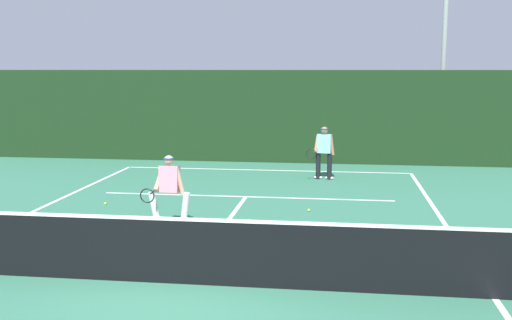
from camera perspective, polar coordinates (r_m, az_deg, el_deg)
The scene contains 12 objects.
ground_plane at distance 9.57m, azimuth -7.03°, elevation -11.41°, with size 80.00×80.00×0.00m, color #326E54.
court_line_baseline_far at distance 19.79m, azimuth 0.91°, elevation -0.95°, with size 9.21×0.10×0.01m, color white.
court_line_sideline_right at distance 9.54m, azimuth 21.46°, elevation -12.00°, with size 0.10×21.39×0.01m, color white.
court_line_service at distance 15.70m, azimuth -0.95°, elevation -3.44°, with size 7.51×0.10×0.01m, color white.
court_line_centre at distance 12.55m, azimuth -3.26°, elevation -6.51°, with size 0.10×6.40×0.01m, color white.
tennis_net at distance 9.40m, azimuth -7.09°, elevation -8.36°, with size 10.11×0.09×1.10m.
player_near at distance 12.54m, azimuth -8.14°, elevation -2.70°, with size 0.90×0.87×1.53m.
player_far at distance 18.16m, azimuth 6.35°, elevation 0.89°, with size 0.82×0.85×1.57m.
tennis_ball at distance 14.13m, azimuth 4.95°, elevation -4.69°, with size 0.07×0.07×0.07m, color #D1E033.
tennis_ball_extra at distance 15.21m, azimuth -13.90°, elevation -3.97°, with size 0.07×0.07×0.07m, color #D1E033.
back_fence_windscreen at distance 21.28m, azimuth 1.48°, elevation 4.07°, with size 20.85×0.12×3.22m, color black.
light_pole at distance 23.23m, azimuth 17.28°, elevation 12.59°, with size 0.55×0.44×8.38m.
Camera 1 is at (2.36, -8.69, 3.25)m, focal length 42.81 mm.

